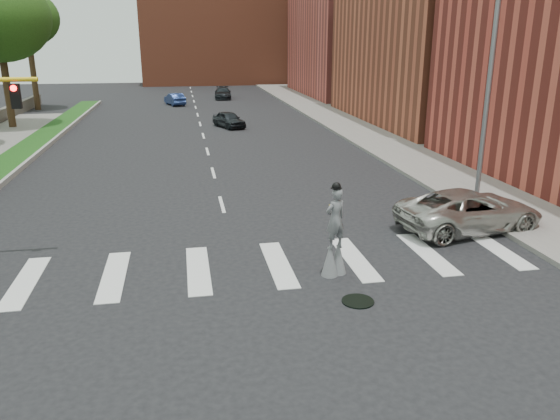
% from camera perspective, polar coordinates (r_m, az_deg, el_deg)
% --- Properties ---
extents(ground_plane, '(160.00, 160.00, 0.00)m').
position_cam_1_polar(ground_plane, '(16.68, -3.96, -7.31)').
color(ground_plane, black).
rests_on(ground_plane, ground).
extents(grass_median, '(2.00, 60.00, 0.25)m').
position_cam_1_polar(grass_median, '(37.09, -25.69, 5.11)').
color(grass_median, '#164213').
rests_on(grass_median, ground).
extents(median_curb, '(0.20, 60.00, 0.28)m').
position_cam_1_polar(median_curb, '(36.82, -24.12, 5.25)').
color(median_curb, '#979791').
rests_on(median_curb, ground).
extents(sidewalk_right, '(5.00, 90.00, 0.18)m').
position_cam_1_polar(sidewalk_right, '(43.02, 9.07, 8.06)').
color(sidewalk_right, slate).
rests_on(sidewalk_right, ground).
extents(manhole, '(0.90, 0.90, 0.04)m').
position_cam_1_polar(manhole, '(15.49, 8.14, -9.42)').
color(manhole, black).
rests_on(manhole, ground).
extents(building_far, '(16.00, 22.00, 20.00)m').
position_cam_1_polar(building_far, '(73.04, 9.13, 19.66)').
color(building_far, '#B94F44').
rests_on(building_far, ground).
extents(building_backdrop, '(26.00, 14.00, 18.00)m').
position_cam_1_polar(building_backdrop, '(93.40, -5.90, 18.65)').
color(building_backdrop, '#A14C32').
rests_on(building_backdrop, ground).
extents(streetlight, '(2.05, 0.20, 9.00)m').
position_cam_1_polar(streetlight, '(24.57, 20.72, 11.52)').
color(streetlight, slate).
rests_on(streetlight, ground).
extents(stilt_performer, '(0.82, 0.70, 2.95)m').
position_cam_1_polar(stilt_performer, '(16.67, 5.74, -2.89)').
color(stilt_performer, '#312213').
rests_on(stilt_performer, ground).
extents(suv_crossing, '(5.93, 3.43, 1.55)m').
position_cam_1_polar(suv_crossing, '(21.83, 19.20, -0.03)').
color(suv_crossing, '#B0ADA6').
rests_on(suv_crossing, ground).
extents(car_near, '(2.80, 4.11, 1.30)m').
position_cam_1_polar(car_near, '(45.36, -5.37, 9.39)').
color(car_near, black).
rests_on(car_near, ground).
extents(car_mid, '(2.46, 4.14, 1.29)m').
position_cam_1_polar(car_mid, '(61.86, -10.94, 11.31)').
color(car_mid, navy).
rests_on(car_mid, ground).
extents(car_far, '(2.28, 4.89, 1.38)m').
position_cam_1_polar(car_far, '(67.67, -5.99, 12.07)').
color(car_far, black).
rests_on(car_far, ground).
extents(tree_5, '(6.26, 6.26, 11.56)m').
position_cam_1_polar(tree_5, '(61.64, -25.00, 17.69)').
color(tree_5, '#312213').
rests_on(tree_5, ground).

